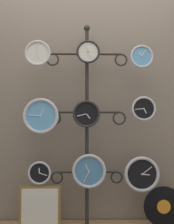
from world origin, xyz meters
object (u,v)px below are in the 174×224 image
object	(u,v)px
clock_middle_center	(86,114)
picture_frame	(40,207)
clock_bottom_center	(89,171)
clock_top_center	(88,52)
clock_top_right	(142,57)
clock_bottom_right	(142,174)
clock_top_left	(38,53)
clock_bottom_left	(40,173)
clock_middle_left	(41,116)
clock_middle_right	(144,109)
display_stand	(87,162)
vinyl_record	(164,207)

from	to	relation	value
clock_middle_center	picture_frame	distance (m)	0.91
clock_bottom_center	picture_frame	xyz separation A→B (m)	(-0.43, -0.02, -0.31)
clock_top_center	clock_bottom_center	bearing A→B (deg)	37.10
clock_top_center	clock_top_right	distance (m)	0.49
clock_top_center	clock_bottom_right	distance (m)	1.19
clock_top_left	clock_bottom_center	size ratio (longest dim) A/B	0.77
picture_frame	clock_bottom_right	bearing A→B (deg)	0.21
clock_middle_center	clock_top_right	bearing A→B (deg)	2.12
clock_top_left	clock_bottom_left	size ratio (longest dim) A/B	1.15
clock_top_center	picture_frame	distance (m)	1.44
clock_middle_left	clock_top_right	bearing A→B (deg)	-0.11
clock_top_right	clock_bottom_right	world-z (taller)	clock_top_right
clock_middle_right	picture_frame	size ratio (longest dim) A/B	0.59
display_stand	clock_middle_center	world-z (taller)	display_stand
display_stand	vinyl_record	world-z (taller)	display_stand
clock_middle_center	clock_bottom_center	bearing A→B (deg)	47.31
clock_top_center	clock_bottom_center	distance (m)	1.07
clock_top_center	clock_bottom_left	bearing A→B (deg)	-178.75
clock_middle_center	clock_bottom_center	xyz separation A→B (m)	(0.02, 0.03, -0.51)
display_stand	clock_bottom_left	size ratio (longest dim) A/B	9.40
display_stand	clock_top_center	distance (m)	1.00
clock_top_left	clock_top_right	xyz separation A→B (m)	(0.94, 0.02, -0.02)
clock_top_center	picture_frame	xyz separation A→B (m)	(-0.42, -0.01, -1.38)
clock_bottom_left	picture_frame	bearing A→B (deg)	-4.02
clock_bottom_center	clock_middle_center	bearing A→B (deg)	-132.69
clock_bottom_left	vinyl_record	distance (m)	1.14
clock_top_left	clock_middle_right	size ratio (longest dim) A/B	1.07
clock_top_left	clock_bottom_left	xyz separation A→B (m)	(0.02, 0.01, -1.06)
clock_top_left	clock_top_center	world-z (taller)	clock_top_center
clock_top_left	clock_bottom_right	xyz separation A→B (m)	(0.93, 0.02, -1.07)
clock_middle_right	clock_bottom_right	xyz separation A→B (m)	(-0.02, 0.02, -0.58)
display_stand	clock_bottom_left	xyz separation A→B (m)	(-0.42, -0.10, -0.08)
clock_top_center	picture_frame	bearing A→B (deg)	-178.68
clock_top_center	clock_middle_left	size ratio (longest dim) A/B	0.67
clock_top_center	clock_middle_center	world-z (taller)	clock_top_center
clock_top_center	clock_top_right	size ratio (longest dim) A/B	1.02
clock_top_left	picture_frame	bearing A→B (deg)	22.16
clock_bottom_left	picture_frame	xyz separation A→B (m)	(0.01, -0.00, -0.30)
display_stand	picture_frame	size ratio (longest dim) A/B	5.16
clock_top_right	clock_bottom_center	size ratio (longest dim) A/B	0.70
clock_bottom_left	clock_bottom_right	xyz separation A→B (m)	(0.90, 0.00, -0.01)
clock_top_left	display_stand	bearing A→B (deg)	13.79
clock_bottom_center	picture_frame	world-z (taller)	clock_bottom_center
clock_middle_left	display_stand	bearing A→B (deg)	11.84
clock_middle_left	clock_bottom_right	world-z (taller)	clock_middle_left
clock_middle_left	clock_bottom_center	distance (m)	0.65
vinyl_record	clock_top_center	bearing A→B (deg)	-178.90
clock_bottom_center	clock_bottom_right	bearing A→B (deg)	-1.54
clock_middle_center	clock_bottom_left	world-z (taller)	clock_middle_center
clock_middle_center	clock_bottom_right	bearing A→B (deg)	1.64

